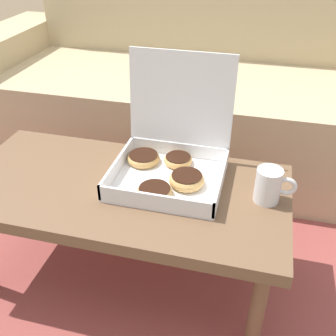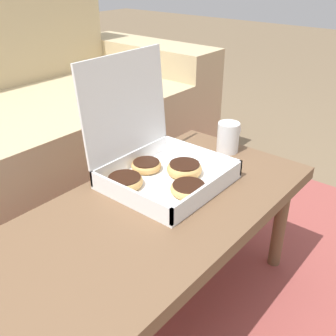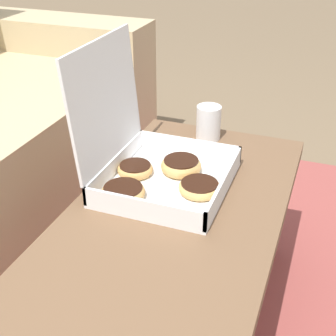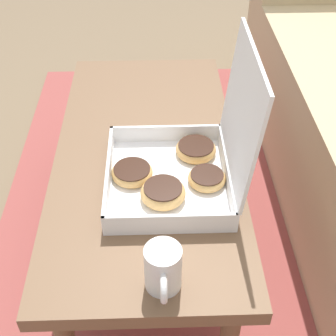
% 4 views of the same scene
% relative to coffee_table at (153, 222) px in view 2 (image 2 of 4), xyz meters
% --- Properties ---
extents(ground_plane, '(12.00, 12.00, 0.00)m').
position_rel_coffee_table_xyz_m(ground_plane, '(0.00, 0.11, -0.35)').
color(ground_plane, '#756047').
extents(area_rug, '(2.26, 1.85, 0.01)m').
position_rel_coffee_table_xyz_m(area_rug, '(0.00, 0.41, -0.35)').
color(area_rug, '#994742').
rests_on(area_rug, ground_plane).
extents(coffee_table, '(1.01, 0.49, 0.40)m').
position_rel_coffee_table_xyz_m(coffee_table, '(0.00, 0.00, 0.00)').
color(coffee_table, brown).
rests_on(coffee_table, ground_plane).
extents(pastry_box, '(0.34, 0.33, 0.36)m').
position_rel_coffee_table_xyz_m(pastry_box, '(0.13, 0.10, 0.10)').
color(pastry_box, white).
rests_on(pastry_box, coffee_table).
extents(coffee_mug, '(0.12, 0.07, 0.10)m').
position_rel_coffee_table_xyz_m(coffee_mug, '(0.43, 0.04, 0.10)').
color(coffee_mug, white).
rests_on(coffee_mug, coffee_table).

